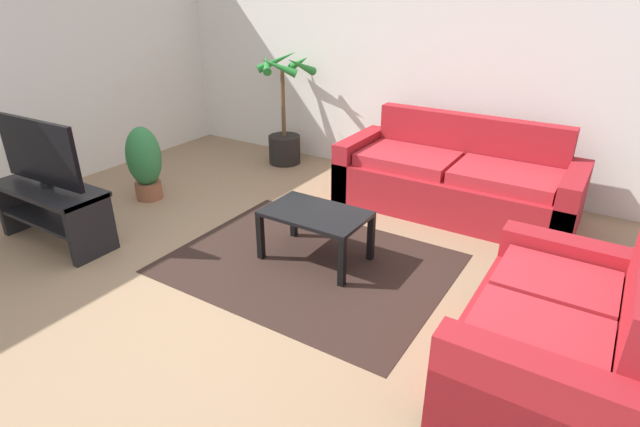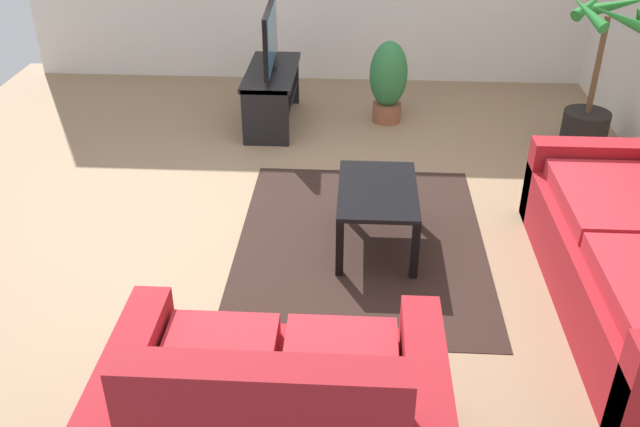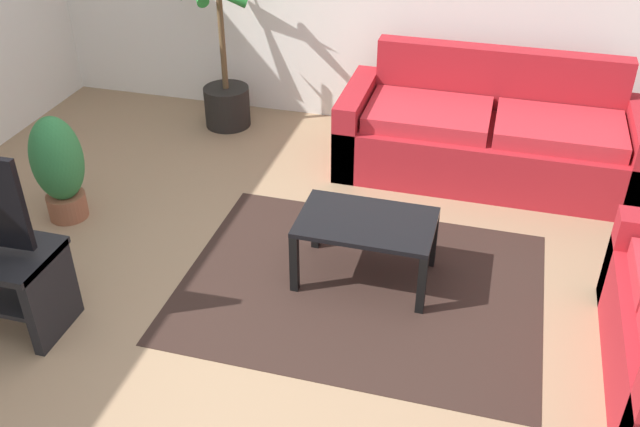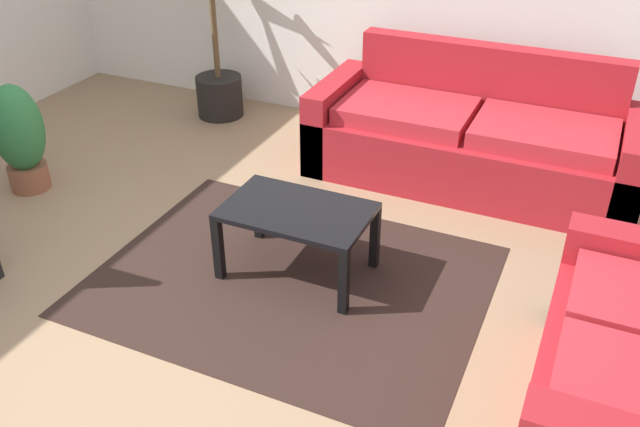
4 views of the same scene
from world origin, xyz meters
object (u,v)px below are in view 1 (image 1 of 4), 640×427
(tv_stand, at_px, (52,206))
(tv, at_px, (39,152))
(couch_loveseat, at_px, (556,340))
(coffee_table, at_px, (315,219))
(potted_plant_small, at_px, (144,162))
(potted_palm, at_px, (285,125))
(couch_main, at_px, (455,182))

(tv_stand, bearing_deg, tv, 92.05)
(couch_loveseat, xyz_separation_m, tv, (-3.99, -0.49, 0.53))
(tv, bearing_deg, couch_loveseat, 6.96)
(couch_loveseat, distance_m, coffee_table, 1.95)
(tv_stand, height_order, potted_plant_small, potted_plant_small)
(couch_loveseat, xyz_separation_m, potted_palm, (-3.52, 2.30, 0.19))
(couch_main, bearing_deg, potted_plant_small, -153.10)
(tv_stand, height_order, potted_palm, potted_palm)
(couch_loveseat, relative_size, potted_palm, 1.07)
(couch_loveseat, distance_m, potted_palm, 4.21)
(coffee_table, bearing_deg, potted_palm, 131.64)
(potted_palm, bearing_deg, tv, -99.41)
(tv, relative_size, potted_plant_small, 1.24)
(couch_main, relative_size, potted_palm, 1.67)
(potted_palm, bearing_deg, couch_main, -6.83)
(coffee_table, bearing_deg, couch_loveseat, -13.88)
(couch_main, distance_m, couch_loveseat, 2.39)
(tv_stand, relative_size, potted_palm, 0.80)
(tv_stand, relative_size, coffee_table, 1.33)
(tv_stand, distance_m, tv, 0.49)
(couch_loveseat, height_order, coffee_table, couch_loveseat)
(couch_main, distance_m, potted_palm, 2.29)
(coffee_table, bearing_deg, tv, -155.49)
(couch_main, height_order, tv_stand, couch_main)
(potted_palm, distance_m, potted_plant_small, 1.80)
(tv, relative_size, potted_palm, 0.71)
(tv, bearing_deg, tv_stand, -87.95)
(couch_main, bearing_deg, potted_palm, 173.17)
(coffee_table, relative_size, potted_plant_small, 1.06)
(potted_plant_small, bearing_deg, couch_loveseat, -8.29)
(tv_stand, distance_m, coffee_table, 2.30)
(tv_stand, xyz_separation_m, potted_palm, (0.46, 2.79, 0.15))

